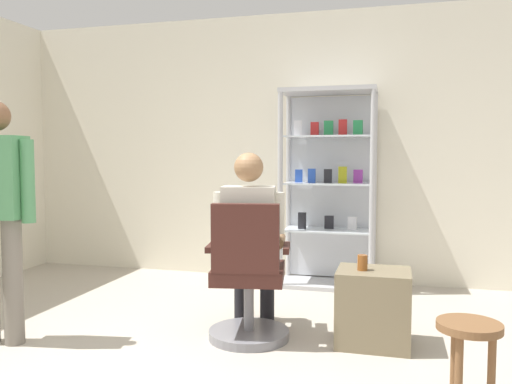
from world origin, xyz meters
TOP-DOWN VIEW (x-y plane):
  - back_wall at (0.00, 3.00)m, footprint 6.00×0.10m
  - display_cabinet_main at (0.40, 2.76)m, footprint 0.90×0.45m
  - office_chair at (0.07, 1.06)m, footprint 0.60×0.56m
  - seated_shopkeeper at (0.04, 1.22)m, footprint 0.53×0.61m
  - storage_crate at (0.90, 1.22)m, footprint 0.48×0.40m
  - tea_glass at (0.82, 1.19)m, footprint 0.07×0.07m
  - wooden_stool at (1.39, 0.45)m, footprint 0.32×0.32m

SIDE VIEW (x-z plane):
  - storage_crate at x=0.90m, z-range 0.00..0.51m
  - wooden_stool at x=1.39m, z-range 0.13..0.56m
  - office_chair at x=0.07m, z-range -0.09..0.87m
  - tea_glass at x=0.82m, z-range 0.51..0.61m
  - seated_shopkeeper at x=0.04m, z-range 0.07..1.36m
  - display_cabinet_main at x=0.40m, z-range 0.02..1.92m
  - back_wall at x=0.00m, z-range 0.00..2.70m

